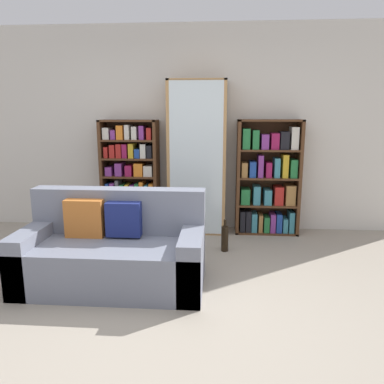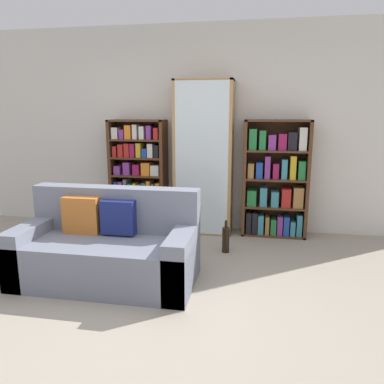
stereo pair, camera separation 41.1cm
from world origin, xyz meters
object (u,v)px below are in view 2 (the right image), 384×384
Objects in this scene: bookshelf_right at (276,182)px; display_cabinet at (204,159)px; bookshelf_left at (139,176)px; wine_bottle at (226,239)px; couch at (108,249)px.

display_cabinet is at bearing -179.06° from bookshelf_right.
bookshelf_left is 0.75× the size of display_cabinet.
display_cabinet is 5.24× the size of wine_bottle.
bookshelf_right is at bearing 0.01° from bookshelf_left.
couch is at bearing -138.91° from wine_bottle.
couch is at bearing -112.27° from display_cabinet.
wine_bottle is at bearing -126.87° from bookshelf_right.
display_cabinet is 1.17m from wine_bottle.
display_cabinet is (0.67, 1.65, 0.68)m from couch.
bookshelf_right is (1.61, 1.66, 0.40)m from couch.
display_cabinet is 1.33× the size of bookshelf_right.
display_cabinet reaches higher than bookshelf_left.
bookshelf_right reaches higher than bookshelf_left.
bookshelf_right is 3.94× the size of wine_bottle.
display_cabinet is at bearing 116.83° from wine_bottle.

